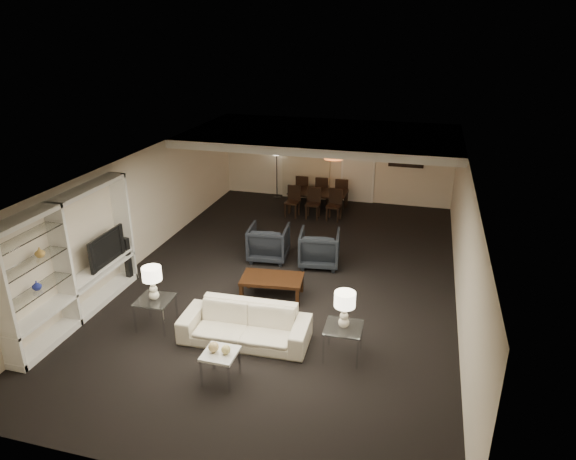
% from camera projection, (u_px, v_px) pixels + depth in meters
% --- Properties ---
extents(floor, '(11.00, 11.00, 0.00)m').
position_uv_depth(floor, '(288.00, 277.00, 11.16)').
color(floor, black).
rests_on(floor, ground).
extents(ceiling, '(7.00, 11.00, 0.02)m').
position_uv_depth(ceiling, '(288.00, 165.00, 10.23)').
color(ceiling, silver).
rests_on(ceiling, ground).
extents(wall_back, '(7.00, 0.02, 2.50)m').
position_uv_depth(wall_back, '(336.00, 160.00, 15.61)').
color(wall_back, beige).
rests_on(wall_back, ground).
extents(wall_front, '(7.00, 0.02, 2.50)m').
position_uv_depth(wall_front, '(159.00, 394.00, 5.78)').
color(wall_front, beige).
rests_on(wall_front, ground).
extents(wall_left, '(0.02, 11.00, 2.50)m').
position_uv_depth(wall_left, '(138.00, 208.00, 11.55)').
color(wall_left, beige).
rests_on(wall_left, ground).
extents(wall_right, '(0.02, 11.00, 2.50)m').
position_uv_depth(wall_right, '(464.00, 241.00, 9.84)').
color(wall_right, beige).
rests_on(wall_right, ground).
extents(ceiling_soffit, '(7.00, 4.00, 0.20)m').
position_uv_depth(ceiling_soffit, '(323.00, 136.00, 13.39)').
color(ceiling_soffit, silver).
rests_on(ceiling_soffit, ceiling).
extents(curtains, '(1.50, 0.12, 2.40)m').
position_uv_depth(curtains, '(306.00, 161.00, 15.78)').
color(curtains, beige).
rests_on(curtains, wall_back).
extents(door, '(0.90, 0.05, 2.10)m').
position_uv_depth(door, '(358.00, 168.00, 15.49)').
color(door, silver).
rests_on(door, wall_back).
extents(painting, '(0.95, 0.04, 0.65)m').
position_uv_depth(painting, '(407.00, 155.00, 14.95)').
color(painting, '#142D38').
rests_on(painting, wall_back).
extents(media_unit, '(0.38, 3.40, 2.35)m').
position_uv_depth(media_unit, '(72.00, 260.00, 9.21)').
color(media_unit, white).
rests_on(media_unit, wall_left).
extents(pendant_light, '(0.52, 0.52, 0.24)m').
position_uv_depth(pendant_light, '(334.00, 154.00, 13.50)').
color(pendant_light, '#D8591E').
rests_on(pendant_light, ceiling_soffit).
extents(sofa, '(2.24, 0.94, 0.65)m').
position_uv_depth(sofa, '(245.00, 325.00, 8.80)').
color(sofa, beige).
rests_on(sofa, floor).
extents(coffee_table, '(1.29, 0.84, 0.44)m').
position_uv_depth(coffee_table, '(272.00, 287.00, 10.27)').
color(coffee_table, black).
rests_on(coffee_table, floor).
extents(armchair_left, '(0.96, 0.99, 0.82)m').
position_uv_depth(armchair_left, '(269.00, 243.00, 11.87)').
color(armchair_left, black).
rests_on(armchair_left, floor).
extents(armchair_right, '(0.99, 1.01, 0.82)m').
position_uv_depth(armchair_right, '(319.00, 248.00, 11.57)').
color(armchair_right, black).
rests_on(armchair_right, floor).
extents(side_table_left, '(0.63, 0.63, 0.57)m').
position_uv_depth(side_table_left, '(156.00, 313.00, 9.23)').
color(side_table_left, silver).
rests_on(side_table_left, floor).
extents(side_table_right, '(0.62, 0.62, 0.57)m').
position_uv_depth(side_table_right, '(343.00, 342.00, 8.40)').
color(side_table_right, white).
rests_on(side_table_right, floor).
extents(table_lamp_left, '(0.37, 0.37, 0.63)m').
position_uv_depth(table_lamp_left, '(153.00, 283.00, 9.01)').
color(table_lamp_left, white).
rests_on(table_lamp_left, side_table_left).
extents(table_lamp_right, '(0.36, 0.36, 0.63)m').
position_uv_depth(table_lamp_right, '(344.00, 310.00, 8.18)').
color(table_lamp_right, '#F3E6CD').
rests_on(table_lamp_right, side_table_right).
extents(marble_table, '(0.51, 0.51, 0.51)m').
position_uv_depth(marble_table, '(221.00, 366.00, 7.84)').
color(marble_table, white).
rests_on(marble_table, floor).
extents(gold_gourd_a, '(0.16, 0.16, 0.16)m').
position_uv_depth(gold_gourd_a, '(214.00, 347.00, 7.74)').
color(gold_gourd_a, '#DCB874').
rests_on(gold_gourd_a, marble_table).
extents(gold_gourd_b, '(0.14, 0.14, 0.14)m').
position_uv_depth(gold_gourd_b, '(226.00, 350.00, 7.70)').
color(gold_gourd_b, '#E0CC76').
rests_on(gold_gourd_b, marble_table).
extents(television, '(1.09, 0.14, 0.63)m').
position_uv_depth(television, '(102.00, 248.00, 9.99)').
color(television, black).
rests_on(television, media_unit).
extents(vase_blue, '(0.15, 0.15, 0.16)m').
position_uv_depth(vase_blue, '(37.00, 285.00, 8.40)').
color(vase_blue, navy).
rests_on(vase_blue, media_unit).
extents(vase_amber, '(0.17, 0.17, 0.17)m').
position_uv_depth(vase_amber, '(40.00, 252.00, 8.39)').
color(vase_amber, gold).
rests_on(vase_amber, media_unit).
extents(floor_speaker, '(0.12, 0.12, 1.00)m').
position_uv_depth(floor_speaker, '(128.00, 260.00, 10.78)').
color(floor_speaker, black).
rests_on(floor_speaker, floor).
extents(dining_table, '(1.68, 0.95, 0.58)m').
position_uv_depth(dining_table, '(318.00, 201.00, 15.00)').
color(dining_table, black).
rests_on(dining_table, floor).
extents(chair_nl, '(0.43, 0.43, 0.87)m').
position_uv_depth(chair_nl, '(292.00, 202.00, 14.51)').
color(chair_nl, black).
rests_on(chair_nl, floor).
extents(chair_nm, '(0.41, 0.41, 0.87)m').
position_uv_depth(chair_nm, '(313.00, 204.00, 14.36)').
color(chair_nm, black).
rests_on(chair_nm, floor).
extents(chair_nr, '(0.43, 0.43, 0.87)m').
position_uv_depth(chair_nr, '(334.00, 205.00, 14.21)').
color(chair_nr, black).
rests_on(chair_nr, floor).
extents(chair_fl, '(0.42, 0.42, 0.87)m').
position_uv_depth(chair_fl, '(303.00, 188.00, 15.67)').
color(chair_fl, black).
rests_on(chair_fl, floor).
extents(chair_fm, '(0.43, 0.43, 0.87)m').
position_uv_depth(chair_fm, '(322.00, 190.00, 15.52)').
color(chair_fm, black).
rests_on(chair_fm, floor).
extents(chair_fr, '(0.43, 0.43, 0.87)m').
position_uv_depth(chair_fr, '(342.00, 192.00, 15.38)').
color(chair_fr, black).
rests_on(chair_fr, floor).
extents(floor_lamp, '(0.30, 0.30, 1.58)m').
position_uv_depth(floor_lamp, '(277.00, 173.00, 15.95)').
color(floor_lamp, black).
rests_on(floor_lamp, floor).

